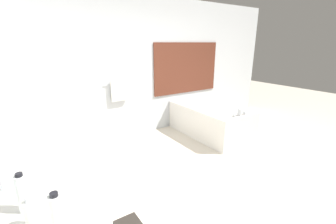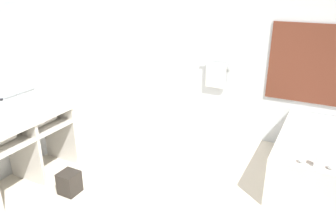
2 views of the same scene
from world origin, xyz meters
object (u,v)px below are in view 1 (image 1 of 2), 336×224
(bathtub, at_px, (210,119))
(water_bottle_1, at_px, (23,193))
(water_bottle_2, at_px, (58,216))
(soap_dispenser, at_px, (31,214))

(bathtub, xyz_separation_m, water_bottle_1, (-3.26, -1.79, 0.67))
(water_bottle_1, xyz_separation_m, water_bottle_2, (0.14, -0.32, 0.01))
(soap_dispenser, bearing_deg, water_bottle_2, -53.62)
(bathtub, bearing_deg, water_bottle_2, -146.04)
(bathtub, distance_m, water_bottle_2, 3.83)
(water_bottle_1, bearing_deg, soap_dispenser, -81.67)
(water_bottle_2, bearing_deg, water_bottle_1, 113.61)
(water_bottle_1, relative_size, soap_dispenser, 1.36)
(water_bottle_1, height_order, water_bottle_2, water_bottle_2)
(bathtub, relative_size, soap_dispenser, 8.93)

